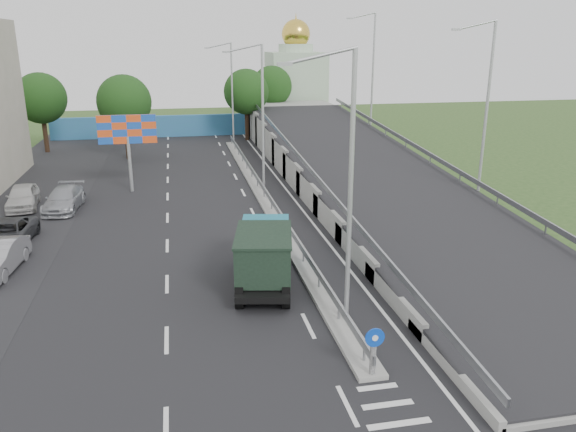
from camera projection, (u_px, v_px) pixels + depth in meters
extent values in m
plane|color=#2D4C1E|center=(398.00, 423.00, 16.03)|extent=(160.00, 160.00, 0.00)
cube|color=black|center=(226.00, 220.00, 34.16)|extent=(26.00, 90.00, 0.04)
cube|color=gray|center=(264.00, 198.00, 38.44)|extent=(1.00, 44.00, 0.20)
cube|color=gray|center=(433.00, 159.00, 40.10)|extent=(0.10, 50.00, 0.32)
cube|color=gray|center=(304.00, 164.00, 38.30)|extent=(0.10, 50.00, 0.32)
cube|color=gray|center=(264.00, 189.00, 38.24)|extent=(0.08, 44.00, 0.32)
cylinder|color=gray|center=(264.00, 192.00, 38.32)|extent=(0.09, 0.09, 0.60)
cylinder|color=black|center=(373.00, 357.00, 17.85)|extent=(0.20, 0.20, 1.20)
cylinder|color=#0C3FBF|center=(375.00, 338.00, 17.55)|extent=(0.64, 0.05, 0.64)
cylinder|color=white|center=(375.00, 338.00, 17.52)|extent=(0.20, 0.03, 0.20)
cylinder|color=#B2B5B7|center=(350.00, 193.00, 20.14)|extent=(0.18, 0.18, 10.00)
cylinder|color=#B2B5B7|center=(320.00, 56.00, 18.49)|extent=(2.57, 0.12, 0.66)
cube|color=#B2B5B7|center=(285.00, 64.00, 18.33)|extent=(0.50, 0.18, 0.12)
cylinder|color=#B2B5B7|center=(263.00, 119.00, 38.84)|extent=(0.18, 0.18, 10.00)
cylinder|color=#B2B5B7|center=(244.00, 48.00, 37.19)|extent=(2.57, 0.12, 0.66)
cube|color=#B2B5B7|center=(226.00, 52.00, 37.03)|extent=(0.50, 0.18, 0.12)
cylinder|color=#B2B5B7|center=(232.00, 94.00, 57.54)|extent=(0.18, 0.18, 10.00)
cylinder|color=#B2B5B7|center=(219.00, 45.00, 55.89)|extent=(2.57, 0.12, 0.66)
cube|color=#B2B5B7|center=(207.00, 48.00, 55.73)|extent=(0.50, 0.18, 0.12)
cube|color=teal|center=(190.00, 126.00, 63.53)|extent=(30.00, 0.50, 2.40)
cube|color=#B2CCAD|center=(296.00, 88.00, 72.68)|extent=(7.00, 7.00, 9.00)
cylinder|color=#B2CCAD|center=(296.00, 48.00, 71.18)|extent=(4.40, 4.40, 1.00)
sphere|color=gold|center=(296.00, 34.00, 70.67)|extent=(3.60, 3.60, 3.60)
cone|color=gold|center=(296.00, 17.00, 70.07)|extent=(0.30, 0.30, 1.20)
cylinder|color=#B2B5B7|center=(130.00, 164.00, 39.90)|extent=(0.24, 0.24, 4.00)
cube|color=#E34C19|center=(127.00, 129.00, 39.15)|extent=(4.00, 0.20, 2.00)
cylinder|color=black|center=(127.00, 137.00, 50.93)|extent=(0.44, 0.44, 4.00)
sphere|color=black|center=(124.00, 102.00, 49.97)|extent=(4.80, 4.80, 4.80)
cylinder|color=black|center=(247.00, 122.00, 60.69)|extent=(0.44, 0.44, 4.00)
sphere|color=black|center=(246.00, 92.00, 59.73)|extent=(4.80, 4.80, 4.80)
cylinder|color=black|center=(45.00, 132.00, 54.08)|extent=(0.44, 0.44, 4.00)
sphere|color=black|center=(41.00, 98.00, 53.12)|extent=(4.80, 4.80, 4.80)
cylinder|color=black|center=(272.00, 113.00, 67.99)|extent=(0.44, 0.44, 4.00)
sphere|color=black|center=(272.00, 86.00, 67.04)|extent=(4.80, 4.80, 4.80)
cylinder|color=black|center=(246.00, 258.00, 26.72)|extent=(0.52, 1.08, 1.04)
cylinder|color=black|center=(286.00, 258.00, 26.74)|extent=(0.52, 1.08, 1.04)
cylinder|color=black|center=(245.00, 265.00, 25.91)|extent=(0.52, 1.08, 1.04)
cylinder|color=black|center=(286.00, 265.00, 25.93)|extent=(0.52, 1.08, 1.04)
cylinder|color=black|center=(240.00, 296.00, 22.75)|extent=(0.52, 1.08, 1.04)
cylinder|color=black|center=(286.00, 296.00, 22.77)|extent=(0.52, 1.08, 1.04)
cube|color=black|center=(265.00, 272.00, 24.79)|extent=(3.25, 6.17, 0.28)
cube|color=#0B5E76|center=(266.00, 235.00, 26.63)|extent=(2.42, 1.90, 1.61)
cube|color=black|center=(266.00, 222.00, 27.20)|extent=(1.77, 0.40, 0.66)
cube|color=black|center=(266.00, 248.00, 27.69)|extent=(2.16, 0.55, 0.47)
cube|color=black|center=(264.00, 254.00, 23.94)|extent=(2.91, 3.96, 1.70)
cube|color=black|center=(264.00, 235.00, 23.67)|extent=(3.03, 4.07, 0.11)
imported|color=#2F3033|center=(8.00, 234.00, 29.65)|extent=(2.51, 4.90, 1.32)
imported|color=#94969C|center=(64.00, 199.00, 35.94)|extent=(2.36, 5.01, 1.41)
imported|color=#AEADAA|center=(23.00, 197.00, 36.28)|extent=(2.28, 4.66, 1.53)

